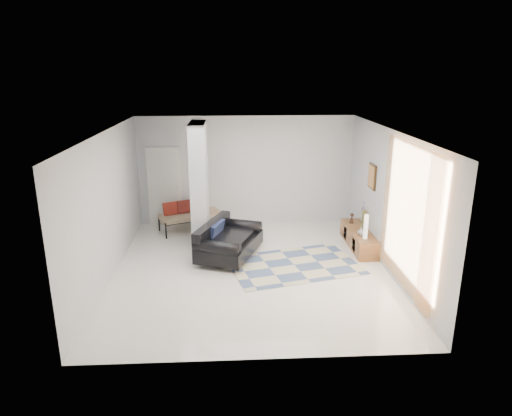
{
  "coord_description": "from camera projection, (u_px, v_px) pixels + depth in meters",
  "views": [
    {
      "loc": [
        -0.36,
        -8.51,
        3.93
      ],
      "look_at": [
        0.13,
        0.6,
        1.13
      ],
      "focal_mm": 32.0,
      "sensor_mm": 36.0,
      "label": 1
    }
  ],
  "objects": [
    {
      "name": "wall_left",
      "position": [
        108.0,
        206.0,
        8.74
      ],
      "size": [
        0.0,
        6.0,
        6.0
      ],
      "primitive_type": "plane",
      "rotation": [
        1.57,
        0.0,
        1.57
      ],
      "color": "#BBBDC0",
      "rests_on": "ground"
    },
    {
      "name": "wall_front",
      "position": [
        261.0,
        268.0,
        6.02
      ],
      "size": [
        6.0,
        0.0,
        6.0
      ],
      "primitive_type": "plane",
      "rotation": [
        -1.57,
        0.0,
        0.0
      ],
      "color": "#BBBDC0",
      "rests_on": "ground"
    },
    {
      "name": "curtain",
      "position": [
        407.0,
        217.0,
        7.91
      ],
      "size": [
        0.0,
        2.55,
        2.55
      ],
      "primitive_type": "plane",
      "rotation": [
        1.57,
        0.0,
        1.57
      ],
      "color": "orange",
      "rests_on": "wall_right"
    },
    {
      "name": "floor",
      "position": [
        251.0,
        270.0,
        9.29
      ],
      "size": [
        6.0,
        6.0,
        0.0
      ],
      "primitive_type": "plane",
      "color": "silver",
      "rests_on": "ground"
    },
    {
      "name": "partition_column",
      "position": [
        200.0,
        185.0,
        10.35
      ],
      "size": [
        0.35,
        1.2,
        2.8
      ],
      "primitive_type": "cube",
      "color": "#A6ABAE",
      "rests_on": "floor"
    },
    {
      "name": "area_rug",
      "position": [
        294.0,
        265.0,
        9.49
      ],
      "size": [
        2.95,
        2.33,
        0.01
      ],
      "primitive_type": "cube",
      "rotation": [
        0.0,
        0.0,
        0.25
      ],
      "color": "#C1BA94",
      "rests_on": "floor"
    },
    {
      "name": "vase",
      "position": [
        361.0,
        231.0,
        10.05
      ],
      "size": [
        0.19,
        0.19,
        0.18
      ],
      "primitive_type": "imported",
      "rotation": [
        0.0,
        0.0,
        -0.14
      ],
      "color": "silver",
      "rests_on": "media_console"
    },
    {
      "name": "wall_right",
      "position": [
        390.0,
        202.0,
        9.02
      ],
      "size": [
        0.0,
        6.0,
        6.0
      ],
      "primitive_type": "plane",
      "rotation": [
        1.57,
        0.0,
        -1.57
      ],
      "color": "#BBBDC0",
      "rests_on": "ground"
    },
    {
      "name": "wall_back",
      "position": [
        246.0,
        171.0,
        11.74
      ],
      "size": [
        6.0,
        0.0,
        6.0
      ],
      "primitive_type": "plane",
      "rotation": [
        1.57,
        0.0,
        0.0
      ],
      "color": "#BBBDC0",
      "rests_on": "ground"
    },
    {
      "name": "bronze_figurine",
      "position": [
        352.0,
        218.0,
        10.82
      ],
      "size": [
        0.14,
        0.14,
        0.24
      ],
      "primitive_type": null,
      "rotation": [
        0.0,
        0.0,
        -0.17
      ],
      "color": "black",
      "rests_on": "media_console"
    },
    {
      "name": "media_console",
      "position": [
        359.0,
        238.0,
        10.43
      ],
      "size": [
        0.45,
        1.76,
        0.8
      ],
      "color": "brown",
      "rests_on": "floor"
    },
    {
      "name": "daybed",
      "position": [
        190.0,
        214.0,
        11.45
      ],
      "size": [
        1.65,
        1.2,
        0.77
      ],
      "rotation": [
        0.0,
        0.0,
        0.42
      ],
      "color": "black",
      "rests_on": "floor"
    },
    {
      "name": "loveseat",
      "position": [
        227.0,
        241.0,
        9.85
      ],
      "size": [
        1.53,
        1.94,
        0.76
      ],
      "rotation": [
        0.0,
        0.0,
        -0.36
      ],
      "color": "silver",
      "rests_on": "floor"
    },
    {
      "name": "cylinder_lamp",
      "position": [
        366.0,
        227.0,
        9.8
      ],
      "size": [
        0.1,
        0.1,
        0.53
      ],
      "primitive_type": "cylinder",
      "color": "white",
      "rests_on": "media_console"
    },
    {
      "name": "ceiling",
      "position": [
        251.0,
        132.0,
        8.47
      ],
      "size": [
        6.0,
        6.0,
        0.0
      ],
      "primitive_type": "plane",
      "rotation": [
        3.14,
        0.0,
        0.0
      ],
      "color": "white",
      "rests_on": "wall_back"
    },
    {
      "name": "wall_art",
      "position": [
        372.0,
        177.0,
        10.02
      ],
      "size": [
        0.04,
        0.45,
        0.55
      ],
      "primitive_type": "cube",
      "color": "#3D2710",
      "rests_on": "wall_right"
    },
    {
      "name": "hallway_door",
      "position": [
        164.0,
        187.0,
        11.71
      ],
      "size": [
        0.85,
        0.06,
        2.04
      ],
      "primitive_type": "cube",
      "color": "silver",
      "rests_on": "floor"
    }
  ]
}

